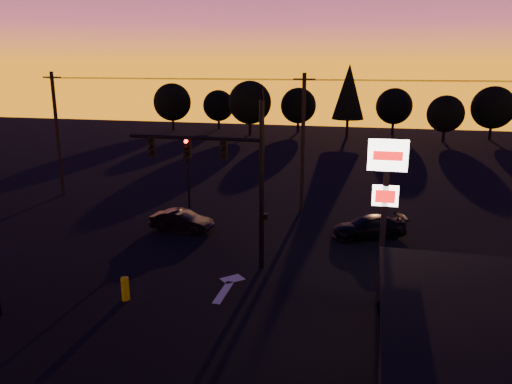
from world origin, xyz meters
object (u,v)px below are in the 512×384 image
pylon_sign (386,188)px  car_right (369,227)px  bollard (125,289)px  suv_parked (441,328)px  traffic_signal_mast (228,166)px  car_mid (182,221)px  secondary_signal (188,171)px

pylon_sign → car_right: bearing=93.7°
car_right → pylon_sign: bearing=-20.2°
pylon_sign → car_right: size_ratio=1.62×
bollard → suv_parked: bearing=-3.1°
traffic_signal_mast → pylon_sign: traffic_signal_mast is taller
bollard → car_mid: (-0.95, 8.83, 0.11)m
traffic_signal_mast → pylon_sign: (7.10, -2.49, -0.02)m
traffic_signal_mast → suv_parked: traffic_signal_mast is taller
car_mid → car_right: size_ratio=0.88×
car_mid → car_right: (10.72, 1.39, 0.00)m
bollard → car_right: (9.77, 10.22, 0.11)m
pylon_sign → car_mid: pylon_sign is taller
suv_parked → traffic_signal_mast: bearing=116.9°
traffic_signal_mast → suv_parked: bearing=-29.8°
car_mid → bollard: bearing=-168.3°
secondary_signal → car_right: secondary_signal is taller
bollard → car_mid: 8.88m
traffic_signal_mast → car_mid: traffic_signal_mast is taller
car_mid → car_right: bearing=-77.1°
secondary_signal → suv_parked: bearing=-42.1°
pylon_sign → suv_parked: (2.09, -2.76, -4.22)m
suv_parked → car_mid: bearing=111.2°
traffic_signal_mast → car_right: 9.68m
car_right → bollard: bearing=-67.5°
secondary_signal → pylon_sign: (12.00, -9.99, 2.05)m
traffic_signal_mast → bollard: traffic_signal_mast is taller
car_right → suv_parked: suv_parked is taller
traffic_signal_mast → car_right: bearing=40.6°
car_mid → suv_parked: size_ratio=0.74×
pylon_sign → car_right: (-0.52, 8.13, -4.30)m
pylon_sign → bollard: 11.39m
secondary_signal → pylon_sign: size_ratio=0.64×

